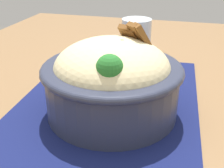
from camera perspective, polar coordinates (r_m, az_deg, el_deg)
name	(u,v)px	position (r m, az deg, el deg)	size (l,w,h in m)	color
table	(101,146)	(0.50, -2.14, -11.98)	(1.39, 0.94, 0.74)	olive
placemat	(109,105)	(0.50, -0.49, -4.10)	(0.45, 0.30, 0.00)	#11194C
bowl	(112,79)	(0.45, 0.04, 1.06)	(0.22, 0.22, 0.14)	#2D3347
fork	(129,78)	(0.59, 3.28, 1.20)	(0.04, 0.13, 0.00)	#B5B5B5
drinking_glass	(134,40)	(0.71, 4.38, 8.43)	(0.07, 0.07, 0.09)	silver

